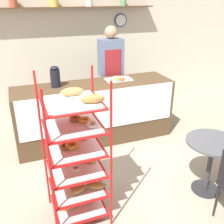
{
  "coord_description": "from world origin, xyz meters",
  "views": [
    {
      "loc": [
        -1.12,
        -2.54,
        2.24
      ],
      "look_at": [
        0.0,
        0.43,
        0.83
      ],
      "focal_mm": 42.0,
      "sensor_mm": 36.0,
      "label": 1
    }
  ],
  "objects_px": {
    "pastry_rack": "(77,159)",
    "coffee_carafe": "(55,77)",
    "cafe_table": "(211,154)",
    "person_worker": "(111,73)",
    "donut_tray_counter": "(118,79)"
  },
  "relations": [
    {
      "from": "pastry_rack",
      "to": "coffee_carafe",
      "type": "height_order",
      "value": "pastry_rack"
    },
    {
      "from": "cafe_table",
      "to": "coffee_carafe",
      "type": "height_order",
      "value": "coffee_carafe"
    },
    {
      "from": "person_worker",
      "to": "pastry_rack",
      "type": "bearing_deg",
      "value": -118.87
    },
    {
      "from": "pastry_rack",
      "to": "cafe_table",
      "type": "bearing_deg",
      "value": -6.64
    },
    {
      "from": "coffee_carafe",
      "to": "donut_tray_counter",
      "type": "bearing_deg",
      "value": -0.58
    },
    {
      "from": "cafe_table",
      "to": "coffee_carafe",
      "type": "xyz_separation_m",
      "value": [
        -1.49,
        1.81,
        0.6
      ]
    },
    {
      "from": "pastry_rack",
      "to": "coffee_carafe",
      "type": "xyz_separation_m",
      "value": [
        0.08,
        1.62,
        0.41
      ]
    },
    {
      "from": "donut_tray_counter",
      "to": "coffee_carafe",
      "type": "bearing_deg",
      "value": 179.42
    },
    {
      "from": "person_worker",
      "to": "coffee_carafe",
      "type": "distance_m",
      "value": 1.14
    },
    {
      "from": "person_worker",
      "to": "donut_tray_counter",
      "type": "bearing_deg",
      "value": -94.87
    },
    {
      "from": "coffee_carafe",
      "to": "person_worker",
      "type": "bearing_deg",
      "value": 22.23
    },
    {
      "from": "pastry_rack",
      "to": "donut_tray_counter",
      "type": "relative_size",
      "value": 3.73
    },
    {
      "from": "person_worker",
      "to": "donut_tray_counter",
      "type": "distance_m",
      "value": 0.44
    },
    {
      "from": "cafe_table",
      "to": "donut_tray_counter",
      "type": "height_order",
      "value": "donut_tray_counter"
    },
    {
      "from": "cafe_table",
      "to": "coffee_carafe",
      "type": "bearing_deg",
      "value": 129.51
    }
  ]
}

